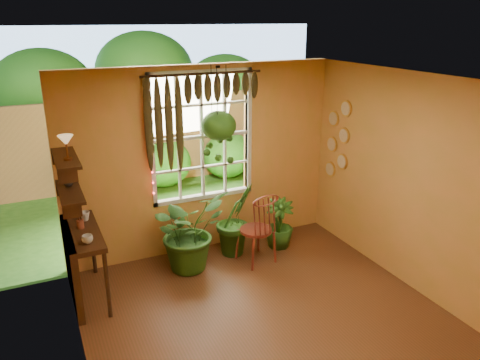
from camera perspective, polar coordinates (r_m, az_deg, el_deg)
The scene contains 23 objects.
floor at distance 5.47m, azimuth 4.65°, elevation -17.81°, with size 4.50×4.50×0.00m, color brown.
ceiling at distance 4.41m, azimuth 5.61°, elevation 11.44°, with size 4.50×4.50×0.00m, color silver.
wall_back at distance 6.70m, azimuth -4.51°, elevation 2.33°, with size 4.00×4.00×0.00m, color #E6934E.
wall_left at distance 4.24m, azimuth -19.38°, elevation -9.19°, with size 4.50×4.50×0.00m, color #E6934E.
wall_right at distance 5.98m, azimuth 21.96°, elevation -1.16°, with size 4.50×4.50×0.00m, color #E6934E.
window at distance 6.64m, azimuth -4.68°, elevation 5.30°, with size 1.52×0.10×1.86m.
valance_vine at distance 6.38m, azimuth -5.16°, elevation 10.01°, with size 1.70×0.12×1.10m.
string_lights at distance 6.32m, azimuth -10.88°, elevation 4.78°, with size 0.03×0.03×1.54m, color #FF2633, non-canonical shape.
wall_plates at distance 7.18m, azimuth 11.80°, elevation 4.79°, with size 0.04×0.32×1.10m, color #FFEFD0, non-canonical shape.
counter_ledge at distance 6.03m, azimuth -19.43°, elevation -8.97°, with size 0.40×1.20×0.90m.
shelf_lower at distance 5.70m, azimuth -20.03°, elevation -1.35°, with size 0.25×0.90×0.04m, color #3C2010.
shelf_upper at distance 5.58m, azimuth -20.49°, elevation 2.49°, with size 0.25×0.90×0.04m, color #3C2010.
backyard at distance 11.10m, azimuth -11.87°, elevation 8.42°, with size 14.00×10.00×12.00m.
windsor_chair at distance 6.61m, azimuth 2.12°, elevation -7.19°, with size 0.53×0.55×1.21m.
potted_plant_left at distance 6.41m, azimuth -6.28°, elevation -6.12°, with size 1.01×0.87×1.12m, color #1F4B14.
potted_plant_mid at distance 6.77m, azimuth -0.54°, elevation -4.81°, with size 0.59×0.47×1.06m, color #1F4B14.
potted_plant_right at distance 7.03m, azimuth 4.79°, elevation -5.30°, with size 0.42×0.42×0.76m, color #1F4B14.
hanging_basket at distance 6.43m, azimuth -2.61°, elevation 6.48°, with size 0.48×0.48×1.34m.
cup_a at distance 5.53m, azimuth -18.11°, elevation -6.87°, with size 0.12×0.12×0.10m, color silver.
cup_b at distance 6.13m, azimuth -18.39°, elevation -4.20°, with size 0.12×0.12×0.11m, color beige.
brush_jar at distance 5.91m, azimuth -18.96°, elevation -4.49°, with size 0.08×0.08×0.31m.
shelf_vase at distance 5.83m, azimuth -20.23°, elevation -0.13°, with size 0.12×0.12×0.12m, color #B2AD99.
tiffany_lamp at distance 5.38m, azimuth -20.46°, elevation 4.38°, with size 0.17×0.17×0.28m.
Camera 1 is at (-2.22, -3.77, 3.29)m, focal length 35.00 mm.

